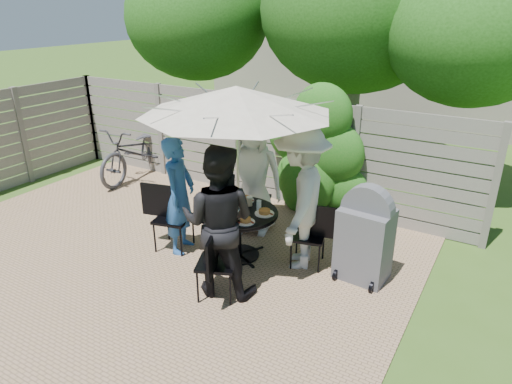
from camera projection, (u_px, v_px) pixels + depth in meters
The scene contains 24 objects.
backyard_envelope at pixel (381, 28), 13.23m from camera, with size 60.00×60.00×5.00m.
patio_table at pixel (238, 225), 6.18m from camera, with size 1.32×1.32×0.69m.
umbrella at pixel (236, 100), 5.53m from camera, with size 3.03×3.03×2.35m.
chair_back at pixel (255, 210), 7.12m from camera, with size 0.57×0.72×0.94m.
person_back at pixel (253, 175), 6.76m from camera, with size 0.89×0.58×1.82m, color white.
chair_left at pixel (173, 230), 6.46m from camera, with size 0.74×0.56×0.97m.
person_left at pixel (180, 196), 6.22m from camera, with size 0.60×0.40×1.66m, color #24569F.
chair_front at pixel (217, 277), 5.39m from camera, with size 0.58×0.71×0.93m.
person_front at pixel (219, 222), 5.26m from camera, with size 0.90×0.70×1.86m, color black.
chair_right at pixel (309, 247), 6.05m from camera, with size 0.68×0.52×0.89m.
person_right at pixel (301, 198), 5.81m from camera, with size 1.25×0.72×1.94m, color silver.
plate_back at pixel (245, 199), 6.41m from camera, with size 0.26×0.26×0.06m.
plate_left at pixel (213, 207), 6.16m from camera, with size 0.26×0.26×0.06m.
plate_front at pixel (231, 221), 5.76m from camera, with size 0.26×0.26×0.06m.
plate_right at pixel (264, 212), 6.01m from camera, with size 0.26×0.26×0.06m.
plate_extra at pixel (246, 221), 5.78m from camera, with size 0.24×0.24×0.06m.
glass_back at pixel (236, 198), 6.32m from camera, with size 0.07×0.07×0.14m, color silver.
glass_left at pixel (217, 208), 6.03m from camera, with size 0.07×0.07×0.14m, color silver.
glass_front at pixel (241, 216), 5.81m from camera, with size 0.07×0.07×0.14m, color silver.
glass_right at pixel (259, 205), 6.11m from camera, with size 0.07×0.07×0.14m, color silver.
syrup_jug at pixel (235, 204), 6.12m from camera, with size 0.09×0.09×0.16m, color #59280C.
coffee_cup at pixel (249, 201), 6.25m from camera, with size 0.08×0.08×0.12m, color #C6B293.
bicycle at pixel (137, 151), 9.05m from camera, with size 0.73×2.08×1.09m, color #333338.
bbq_grill at pixel (365, 237), 5.65m from camera, with size 0.65×0.52×1.27m.
Camera 1 is at (4.14, -3.65, 3.27)m, focal length 32.00 mm.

